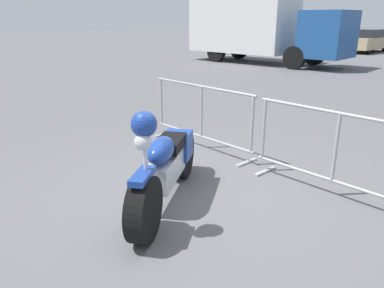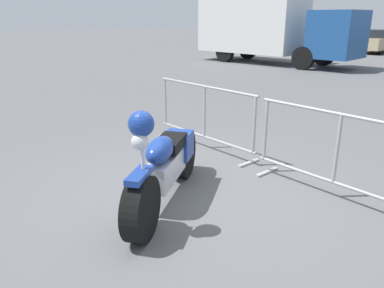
{
  "view_description": "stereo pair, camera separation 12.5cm",
  "coord_description": "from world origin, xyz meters",
  "px_view_note": "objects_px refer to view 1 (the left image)",
  "views": [
    {
      "loc": [
        3.22,
        -2.82,
        2.11
      ],
      "look_at": [
        -0.01,
        0.01,
        0.65
      ],
      "focal_mm": 35.0,
      "sensor_mm": 36.0,
      "label": 1
    },
    {
      "loc": [
        3.31,
        -2.73,
        2.11
      ],
      "look_at": [
        -0.01,
        0.01,
        0.65
      ],
      "focal_mm": 35.0,
      "sensor_mm": 36.0,
      "label": 2
    }
  ],
  "objects_px": {
    "motorcycle": "(166,164)",
    "parked_car_maroon": "(324,38)",
    "crowd_barrier_near": "(201,116)",
    "parked_car_tan": "(367,41)",
    "box_truck": "(258,28)",
    "crowd_barrier_far": "(335,153)"
  },
  "relations": [
    {
      "from": "box_truck",
      "to": "crowd_barrier_far",
      "type": "bearing_deg",
      "value": -53.56
    },
    {
      "from": "motorcycle",
      "to": "box_truck",
      "type": "distance_m",
      "value": 14.93
    },
    {
      "from": "crowd_barrier_near",
      "to": "crowd_barrier_far",
      "type": "height_order",
      "value": "same"
    },
    {
      "from": "crowd_barrier_near",
      "to": "motorcycle",
      "type": "bearing_deg",
      "value": -54.17
    },
    {
      "from": "motorcycle",
      "to": "crowd_barrier_far",
      "type": "height_order",
      "value": "motorcycle"
    },
    {
      "from": "motorcycle",
      "to": "parked_car_maroon",
      "type": "relative_size",
      "value": 0.46
    },
    {
      "from": "crowd_barrier_far",
      "to": "parked_car_maroon",
      "type": "distance_m",
      "value": 23.92
    },
    {
      "from": "motorcycle",
      "to": "box_truck",
      "type": "bearing_deg",
      "value": 178.61
    },
    {
      "from": "motorcycle",
      "to": "crowd_barrier_near",
      "type": "relative_size",
      "value": 0.87
    },
    {
      "from": "crowd_barrier_near",
      "to": "parked_car_tan",
      "type": "height_order",
      "value": "parked_car_tan"
    },
    {
      "from": "crowd_barrier_far",
      "to": "box_truck",
      "type": "bearing_deg",
      "value": 133.12
    },
    {
      "from": "box_truck",
      "to": "parked_car_maroon",
      "type": "bearing_deg",
      "value": 96.56
    },
    {
      "from": "crowd_barrier_far",
      "to": "parked_car_tan",
      "type": "distance_m",
      "value": 22.09
    },
    {
      "from": "crowd_barrier_near",
      "to": "box_truck",
      "type": "xyz_separation_m",
      "value": [
        -7.43,
        10.48,
        1.08
      ]
    },
    {
      "from": "motorcycle",
      "to": "parked_car_maroon",
      "type": "distance_m",
      "value": 24.81
    },
    {
      "from": "motorcycle",
      "to": "parked_car_tan",
      "type": "bearing_deg",
      "value": 162.9
    },
    {
      "from": "box_truck",
      "to": "parked_car_tan",
      "type": "bearing_deg",
      "value": 78.51
    },
    {
      "from": "crowd_barrier_near",
      "to": "parked_car_tan",
      "type": "distance_m",
      "value": 21.23
    },
    {
      "from": "motorcycle",
      "to": "parked_car_maroon",
      "type": "height_order",
      "value": "parked_car_maroon"
    },
    {
      "from": "parked_car_tan",
      "to": "parked_car_maroon",
      "type": "bearing_deg",
      "value": 79.37
    },
    {
      "from": "motorcycle",
      "to": "crowd_barrier_far",
      "type": "xyz_separation_m",
      "value": [
        1.19,
        1.65,
        0.06
      ]
    },
    {
      "from": "motorcycle",
      "to": "crowd_barrier_far",
      "type": "distance_m",
      "value": 2.04
    }
  ]
}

